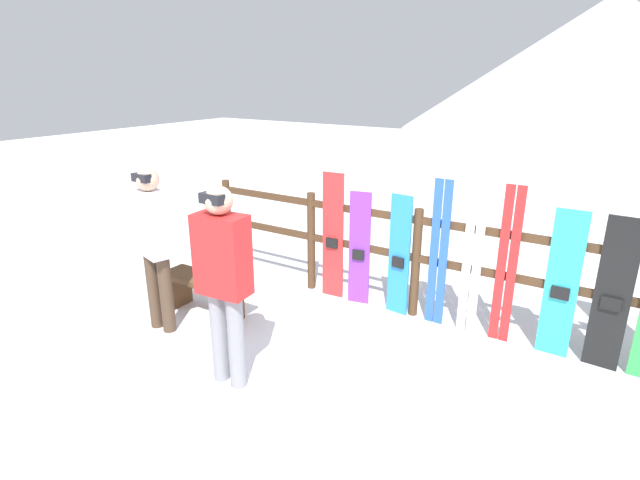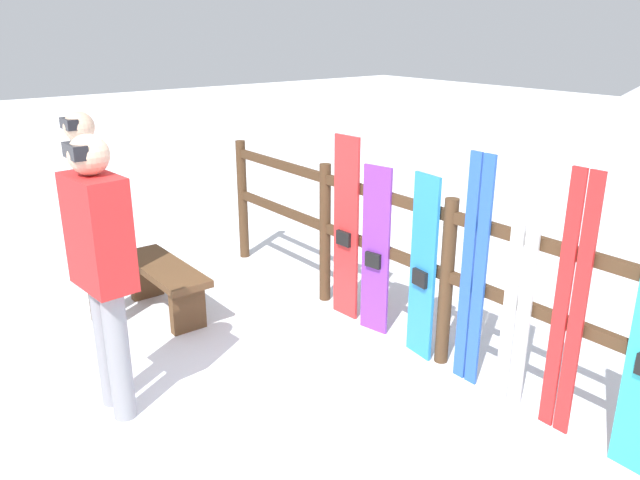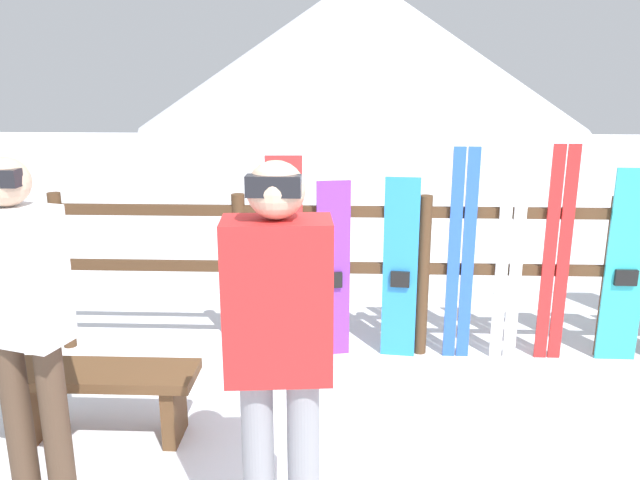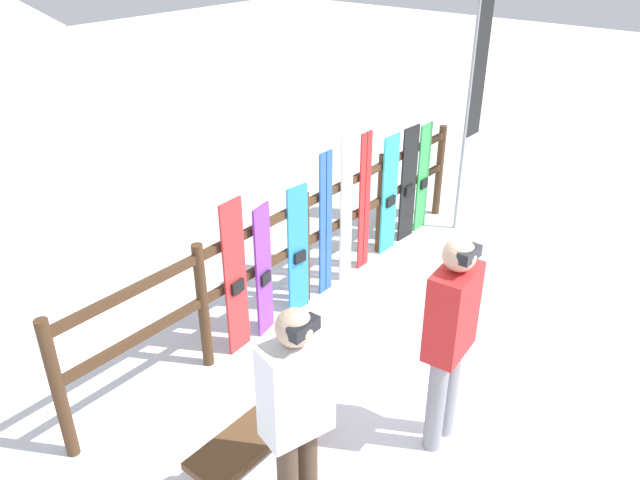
{
  "view_description": "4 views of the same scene",
  "coord_description": "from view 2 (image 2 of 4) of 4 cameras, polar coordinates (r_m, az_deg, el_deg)",
  "views": [
    {
      "loc": [
        1.89,
        -3.25,
        2.65
      ],
      "look_at": [
        -0.8,
        0.96,
        0.97
      ],
      "focal_mm": 28.0,
      "sensor_mm": 36.0,
      "label": 1
    },
    {
      "loc": [
        2.69,
        -1.53,
        2.39
      ],
      "look_at": [
        -0.42,
        0.88,
        1.02
      ],
      "focal_mm": 35.0,
      "sensor_mm": 36.0,
      "label": 2
    },
    {
      "loc": [
        -0.6,
        -2.85,
        2.13
      ],
      "look_at": [
        -0.76,
        0.96,
        1.11
      ],
      "focal_mm": 35.0,
      "sensor_mm": 36.0,
      "label": 3
    },
    {
      "loc": [
        -4.32,
        -2.01,
        3.74
      ],
      "look_at": [
        -0.5,
        1.1,
        1.13
      ],
      "focal_mm": 35.0,
      "sensor_mm": 36.0,
      "label": 4
    }
  ],
  "objects": [
    {
      "name": "ski_pair_white",
      "position": [
        4.08,
        17.84,
        -3.58
      ],
      "size": [
        0.2,
        0.02,
        1.75
      ],
      "color": "white",
      "rests_on": "ground"
    },
    {
      "name": "person_red",
      "position": [
        3.96,
        -19.36,
        -1.63
      ],
      "size": [
        0.47,
        0.29,
        1.8
      ],
      "color": "gray",
      "rests_on": "ground"
    },
    {
      "name": "bench",
      "position": [
        5.51,
        -14.03,
        -3.45
      ],
      "size": [
        1.11,
        0.36,
        0.44
      ],
      "color": "brown",
      "rests_on": "ground"
    },
    {
      "name": "ground_plane",
      "position": [
        3.91,
        -6.81,
        -18.61
      ],
      "size": [
        40.0,
        40.0,
        0.0
      ],
      "primitive_type": "plane",
      "color": "white"
    },
    {
      "name": "fence",
      "position": [
        4.51,
        11.57,
        -2.53
      ],
      "size": [
        5.7,
        0.1,
        1.26
      ],
      "color": "#4C331E",
      "rests_on": "ground"
    },
    {
      "name": "person_white",
      "position": [
        5.24,
        -20.38,
        3.02
      ],
      "size": [
        0.48,
        0.35,
        1.76
      ],
      "color": "#4C3828",
      "rests_on": "ground"
    },
    {
      "name": "snowboard_blue",
      "position": [
        4.6,
        9.37,
        -2.63
      ],
      "size": [
        0.26,
        0.08,
        1.4
      ],
      "color": "#288CE0",
      "rests_on": "ground"
    },
    {
      "name": "ski_pair_blue",
      "position": [
        4.29,
        13.86,
        -2.92
      ],
      "size": [
        0.19,
        0.02,
        1.62
      ],
      "color": "blue",
      "rests_on": "ground"
    },
    {
      "name": "snowboard_red",
      "position": [
        5.16,
        2.39,
        0.97
      ],
      "size": [
        0.27,
        0.07,
        1.55
      ],
      "color": "red",
      "rests_on": "ground"
    },
    {
      "name": "snowboard_purple",
      "position": [
        4.93,
        5.1,
        -1.09
      ],
      "size": [
        0.25,
        0.09,
        1.37
      ],
      "color": "purple",
      "rests_on": "ground"
    },
    {
      "name": "ski_pair_red",
      "position": [
        3.93,
        21.86,
        -5.7
      ],
      "size": [
        0.19,
        0.02,
        1.65
      ],
      "color": "red",
      "rests_on": "ground"
    }
  ]
}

